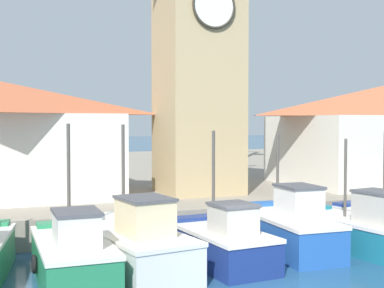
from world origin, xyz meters
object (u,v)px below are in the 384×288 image
object	(u,v)px
fishing_boat_right_inner	(361,230)
fishing_boat_mid_left	(133,245)
clock_tower	(198,52)
warehouse_right	(383,133)
fishing_boat_left_inner	(73,256)
fishing_boat_mid_right	(287,228)
port_crane_near	(225,83)
fishing_boat_center	(222,242)

from	to	relation	value
fishing_boat_right_inner	fishing_boat_mid_left	bearing A→B (deg)	176.41
clock_tower	warehouse_right	size ratio (longest dim) A/B	1.24
fishing_boat_left_inner	fishing_boat_mid_right	size ratio (longest dim) A/B	0.94
fishing_boat_mid_right	warehouse_right	xyz separation A→B (m)	(11.11, 8.12, 3.01)
fishing_boat_mid_right	clock_tower	bearing A→B (deg)	91.14
fishing_boat_mid_left	clock_tower	distance (m)	11.89
fishing_boat_mid_right	port_crane_near	distance (m)	23.84
fishing_boat_left_inner	fishing_boat_right_inner	distance (m)	9.73
fishing_boat_left_inner	clock_tower	world-z (taller)	clock_tower
clock_tower	warehouse_right	bearing A→B (deg)	2.33
fishing_boat_mid_right	clock_tower	world-z (taller)	clock_tower
fishing_boat_right_inner	port_crane_near	size ratio (longest dim) A/B	0.31
clock_tower	port_crane_near	world-z (taller)	port_crane_near
fishing_boat_mid_right	warehouse_right	distance (m)	14.09
fishing_boat_mid_left	warehouse_right	bearing A→B (deg)	27.15
port_crane_near	clock_tower	bearing A→B (deg)	-119.42
fishing_boat_left_inner	fishing_boat_mid_right	bearing A→B (deg)	7.25
fishing_boat_right_inner	port_crane_near	distance (m)	24.03
fishing_boat_mid_left	fishing_boat_mid_right	size ratio (longest dim) A/B	1.09
fishing_boat_center	port_crane_near	bearing A→B (deg)	64.90
fishing_boat_mid_right	warehouse_right	size ratio (longest dim) A/B	0.43
warehouse_right	fishing_boat_right_inner	bearing A→B (deg)	-134.10
fishing_boat_center	fishing_boat_right_inner	bearing A→B (deg)	-1.68
fishing_boat_center	clock_tower	world-z (taller)	clock_tower
fishing_boat_center	fishing_boat_right_inner	size ratio (longest dim) A/B	0.79
fishing_boat_left_inner	fishing_boat_right_inner	bearing A→B (deg)	0.28
fishing_boat_mid_left	fishing_boat_mid_right	world-z (taller)	fishing_boat_mid_left
warehouse_right	fishing_boat_center	bearing A→B (deg)	-147.45
fishing_boat_left_inner	fishing_boat_mid_left	xyz separation A→B (m)	(1.86, 0.54, 0.04)
fishing_boat_left_inner	fishing_boat_mid_left	bearing A→B (deg)	16.24
fishing_boat_left_inner	port_crane_near	distance (m)	27.88
fishing_boat_mid_left	clock_tower	bearing A→B (deg)	56.47
fishing_boat_left_inner	clock_tower	size ratio (longest dim) A/B	0.33
fishing_boat_center	warehouse_right	distance (m)	16.75
fishing_boat_mid_left	warehouse_right	size ratio (longest dim) A/B	0.47
fishing_boat_left_inner	port_crane_near	world-z (taller)	port_crane_near
fishing_boat_mid_left	port_crane_near	world-z (taller)	port_crane_near
fishing_boat_mid_right	fishing_boat_right_inner	size ratio (longest dim) A/B	0.92
fishing_boat_left_inner	port_crane_near	size ratio (longest dim) A/B	0.27
fishing_boat_mid_left	fishing_boat_center	world-z (taller)	fishing_boat_mid_left
fishing_boat_mid_right	fishing_boat_right_inner	distance (m)	2.54
fishing_boat_right_inner	warehouse_right	size ratio (longest dim) A/B	0.47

